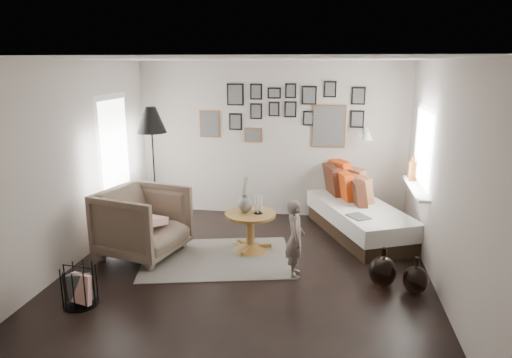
% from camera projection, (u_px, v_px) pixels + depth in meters
% --- Properties ---
extents(ground, '(4.80, 4.80, 0.00)m').
position_uv_depth(ground, '(246.00, 274.00, 5.69)').
color(ground, black).
rests_on(ground, ground).
extents(wall_back, '(4.50, 0.00, 4.50)m').
position_uv_depth(wall_back, '(271.00, 140.00, 7.67)').
color(wall_back, '#ADA397').
rests_on(wall_back, ground).
extents(wall_front, '(4.50, 0.00, 4.50)m').
position_uv_depth(wall_front, '(181.00, 254.00, 3.08)').
color(wall_front, '#ADA397').
rests_on(wall_front, ground).
extents(wall_left, '(0.00, 4.80, 4.80)m').
position_uv_depth(wall_left, '(69.00, 166.00, 5.72)').
color(wall_left, '#ADA397').
rests_on(wall_left, ground).
extents(wall_right, '(0.00, 4.80, 4.80)m').
position_uv_depth(wall_right, '(445.00, 180.00, 5.03)').
color(wall_right, '#ADA397').
rests_on(wall_right, ground).
extents(ceiling, '(4.80, 4.80, 0.00)m').
position_uv_depth(ceiling, '(244.00, 59.00, 5.05)').
color(ceiling, white).
rests_on(ceiling, wall_back).
extents(door_left, '(0.00, 2.14, 2.14)m').
position_uv_depth(door_left, '(115.00, 165.00, 6.93)').
color(door_left, white).
rests_on(door_left, wall_left).
extents(window_right, '(0.15, 1.32, 1.30)m').
position_uv_depth(window_right, '(414.00, 182.00, 6.41)').
color(window_right, white).
rests_on(window_right, wall_right).
extents(gallery_wall, '(2.74, 0.03, 1.08)m').
position_uv_depth(gallery_wall, '(288.00, 114.00, 7.50)').
color(gallery_wall, brown).
rests_on(gallery_wall, wall_back).
extents(wall_sconce, '(0.18, 0.36, 0.16)m').
position_uv_depth(wall_sconce, '(367.00, 135.00, 7.14)').
color(wall_sconce, white).
rests_on(wall_sconce, wall_back).
extents(rug, '(2.22, 1.77, 0.01)m').
position_uv_depth(rug, '(217.00, 258.00, 6.14)').
color(rug, '#B6AFA0').
rests_on(rug, ground).
extents(pedestal_table, '(0.71, 0.71, 0.55)m').
position_uv_depth(pedestal_table, '(250.00, 233.00, 6.34)').
color(pedestal_table, brown).
rests_on(pedestal_table, ground).
extents(vase, '(0.20, 0.20, 0.50)m').
position_uv_depth(vase, '(245.00, 201.00, 6.26)').
color(vase, black).
rests_on(vase, pedestal_table).
extents(candles, '(0.12, 0.12, 0.26)m').
position_uv_depth(candles, '(258.00, 205.00, 6.22)').
color(candles, black).
rests_on(candles, pedestal_table).
extents(daybed, '(1.65, 2.25, 1.02)m').
position_uv_depth(daybed, '(359.00, 212.00, 7.00)').
color(daybed, black).
rests_on(daybed, ground).
extents(magazine_on_daybed, '(0.37, 0.39, 0.02)m').
position_uv_depth(magazine_on_daybed, '(358.00, 217.00, 6.35)').
color(magazine_on_daybed, black).
rests_on(magazine_on_daybed, daybed).
extents(armchair, '(1.24, 1.22, 0.93)m').
position_uv_depth(armchair, '(143.00, 222.00, 6.17)').
color(armchair, brown).
rests_on(armchair, ground).
extents(armchair_cushion, '(0.53, 0.54, 0.19)m').
position_uv_depth(armchair_cushion, '(147.00, 220.00, 6.21)').
color(armchair_cushion, white).
rests_on(armchair_cushion, armchair).
extents(floor_lamp, '(0.45, 0.45, 1.93)m').
position_uv_depth(floor_lamp, '(151.00, 125.00, 6.82)').
color(floor_lamp, black).
rests_on(floor_lamp, ground).
extents(magazine_basket, '(0.39, 0.39, 0.44)m').
position_uv_depth(magazine_basket, '(80.00, 286.00, 4.92)').
color(magazine_basket, black).
rests_on(magazine_basket, ground).
extents(demijohn_large, '(0.32, 0.32, 0.48)m').
position_uv_depth(demijohn_large, '(383.00, 271.00, 5.34)').
color(demijohn_large, black).
rests_on(demijohn_large, ground).
extents(demijohn_small, '(0.28, 0.28, 0.44)m').
position_uv_depth(demijohn_small, '(415.00, 280.00, 5.18)').
color(demijohn_small, black).
rests_on(demijohn_small, ground).
extents(child, '(0.28, 0.38, 0.97)m').
position_uv_depth(child, '(295.00, 238.00, 5.55)').
color(child, '#6C5D55').
rests_on(child, ground).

